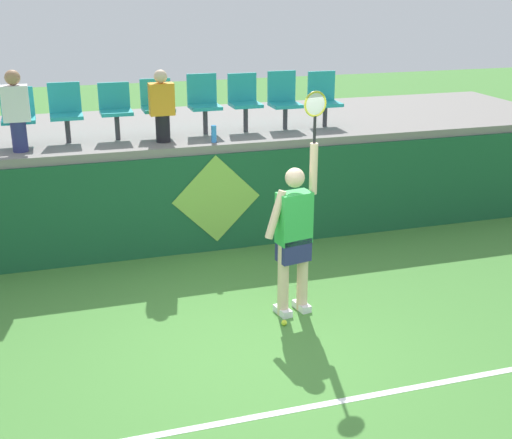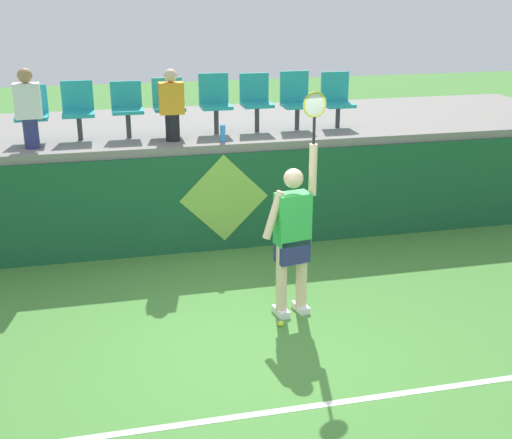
# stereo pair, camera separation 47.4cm
# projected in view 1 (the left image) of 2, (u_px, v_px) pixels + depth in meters

# --- Properties ---
(ground_plane) EXTENTS (40.00, 40.00, 0.00)m
(ground_plane) POSITION_uv_depth(u_px,v_px,m) (253.00, 346.00, 7.21)
(ground_plane) COLOR #478438
(court_back_wall) EXTENTS (12.92, 0.20, 1.42)m
(court_back_wall) POSITION_uv_depth(u_px,v_px,m) (195.00, 203.00, 9.54)
(court_back_wall) COLOR #195633
(court_back_wall) RESTS_ON ground_plane
(spectator_platform) EXTENTS (12.92, 3.14, 0.12)m
(spectator_platform) POSITION_uv_depth(u_px,v_px,m) (173.00, 128.00, 10.66)
(spectator_platform) COLOR gray
(spectator_platform) RESTS_ON court_back_wall
(court_baseline_stripe) EXTENTS (11.63, 0.08, 0.01)m
(court_baseline_stripe) POSITION_uv_depth(u_px,v_px,m) (291.00, 410.00, 6.13)
(court_baseline_stripe) COLOR white
(court_baseline_stripe) RESTS_ON ground_plane
(tennis_player) EXTENTS (0.75, 0.33, 2.57)m
(tennis_player) POSITION_uv_depth(u_px,v_px,m) (294.00, 233.00, 7.64)
(tennis_player) COLOR white
(tennis_player) RESTS_ON ground_plane
(tennis_ball) EXTENTS (0.07, 0.07, 0.07)m
(tennis_ball) POSITION_uv_depth(u_px,v_px,m) (284.00, 323.00, 7.63)
(tennis_ball) COLOR #D1E533
(tennis_ball) RESTS_ON ground_plane
(water_bottle) EXTENTS (0.07, 0.07, 0.24)m
(water_bottle) POSITION_uv_depth(u_px,v_px,m) (214.00, 134.00, 9.45)
(water_bottle) COLOR #338CE5
(water_bottle) RESTS_ON spectator_platform
(stadium_chair_0) EXTENTS (0.44, 0.42, 0.77)m
(stadium_chair_0) POSITION_uv_depth(u_px,v_px,m) (18.00, 114.00, 9.22)
(stadium_chair_0) COLOR #38383D
(stadium_chair_0) RESTS_ON spectator_platform
(stadium_chair_1) EXTENTS (0.44, 0.42, 0.81)m
(stadium_chair_1) POSITION_uv_depth(u_px,v_px,m) (66.00, 110.00, 9.38)
(stadium_chair_1) COLOR #38383D
(stadium_chair_1) RESTS_ON spectator_platform
(stadium_chair_2) EXTENTS (0.44, 0.42, 0.78)m
(stadium_chair_2) POSITION_uv_depth(u_px,v_px,m) (116.00, 108.00, 9.56)
(stadium_chair_2) COLOR #38383D
(stadium_chair_2) RESTS_ON spectator_platform
(stadium_chair_3) EXTENTS (0.44, 0.42, 0.81)m
(stadium_chair_3) POSITION_uv_depth(u_px,v_px,m) (157.00, 104.00, 9.72)
(stadium_chair_3) COLOR #38383D
(stadium_chair_3) RESTS_ON spectator_platform
(stadium_chair_4) EXTENTS (0.44, 0.42, 0.86)m
(stadium_chair_4) POSITION_uv_depth(u_px,v_px,m) (204.00, 101.00, 9.91)
(stadium_chair_4) COLOR #38383D
(stadium_chair_4) RESTS_ON spectator_platform
(stadium_chair_5) EXTENTS (0.44, 0.42, 0.84)m
(stadium_chair_5) POSITION_uv_depth(u_px,v_px,m) (244.00, 99.00, 10.08)
(stadium_chair_5) COLOR #38383D
(stadium_chair_5) RESTS_ON spectator_platform
(stadium_chair_6) EXTENTS (0.44, 0.42, 0.85)m
(stadium_chair_6) POSITION_uv_depth(u_px,v_px,m) (284.00, 98.00, 10.26)
(stadium_chair_6) COLOR #38383D
(stadium_chair_6) RESTS_ON spectator_platform
(stadium_chair_7) EXTENTS (0.44, 0.42, 0.82)m
(stadium_chair_7) POSITION_uv_depth(u_px,v_px,m) (324.00, 97.00, 10.44)
(stadium_chair_7) COLOR #38383D
(stadium_chair_7) RESTS_ON spectator_platform
(spectator_0) EXTENTS (0.34, 0.20, 1.00)m
(spectator_0) POSITION_uv_depth(u_px,v_px,m) (162.00, 105.00, 9.34)
(spectator_0) COLOR black
(spectator_0) RESTS_ON spectator_platform
(spectator_1) EXTENTS (0.34, 0.20, 1.07)m
(spectator_1) POSITION_uv_depth(u_px,v_px,m) (16.00, 110.00, 8.79)
(spectator_1) COLOR navy
(spectator_1) RESTS_ON spectator_platform
(wall_signage_mount) EXTENTS (1.27, 0.01, 1.42)m
(wall_signage_mount) POSITION_uv_depth(u_px,v_px,m) (217.00, 250.00, 9.76)
(wall_signage_mount) COLOR #195633
(wall_signage_mount) RESTS_ON ground_plane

